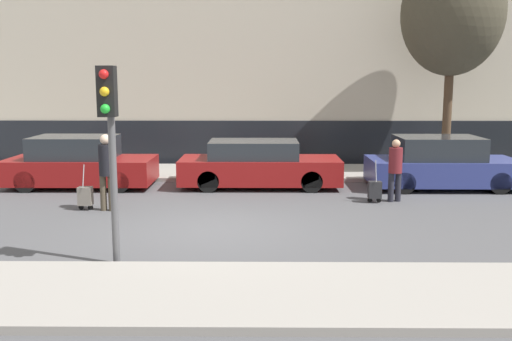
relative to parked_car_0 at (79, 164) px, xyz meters
name	(u,v)px	position (x,y,z in m)	size (l,w,h in m)	color
ground_plane	(213,229)	(4.25, -4.70, -0.68)	(80.00, 80.00, 0.00)	#4C4C4F
sidewalk_near	(191,293)	(4.25, -8.45, -0.62)	(28.00, 2.50, 0.12)	gray
sidewalk_far	(231,172)	(4.25, 2.30, -0.62)	(28.00, 3.00, 0.12)	gray
parked_car_0	(79,164)	(0.00, 0.00, 0.00)	(4.16, 1.87, 1.47)	maroon
parked_car_1	(258,165)	(5.16, 0.04, -0.04)	(4.58, 1.81, 1.35)	maroon
parked_car_2	(441,164)	(10.37, -0.08, 0.00)	(4.17, 1.91, 1.48)	navy
pedestrian_left	(106,167)	(1.60, -3.01, 0.36)	(0.35, 0.34, 1.81)	#4C4233
trolley_left	(85,196)	(1.06, -2.95, -0.35)	(0.34, 0.29, 1.10)	slate
pedestrian_right	(395,167)	(8.63, -1.92, 0.21)	(0.34, 0.34, 1.59)	#23232D
trolley_right	(375,190)	(8.10, -2.06, -0.35)	(0.34, 0.29, 1.08)	#262628
traffic_light	(109,125)	(2.81, -7.06, 1.68)	(0.28, 0.47, 3.29)	#515154
bare_tree_near_crossing	(452,14)	(11.25, 2.34, 4.43)	(3.20, 3.20, 6.97)	#4C3826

